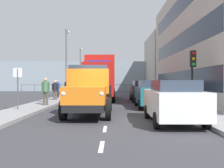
% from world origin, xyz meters
% --- Properties ---
extents(ground_plane, '(80.00, 80.00, 0.00)m').
position_xyz_m(ground_plane, '(0.00, -8.09, 0.00)').
color(ground_plane, '#38383D').
extents(sidewalk_left, '(2.02, 38.32, 0.15)m').
position_xyz_m(sidewalk_left, '(-4.64, -8.09, 0.07)').
color(sidewalk_left, gray).
rests_on(sidewalk_left, ground_plane).
extents(sidewalk_right, '(2.02, 38.32, 0.15)m').
position_xyz_m(sidewalk_right, '(4.64, -8.09, 0.07)').
color(sidewalk_right, gray).
rests_on(sidewalk_right, ground_plane).
extents(road_centreline_markings, '(0.12, 35.04, 0.01)m').
position_xyz_m(road_centreline_markings, '(0.00, -7.44, 0.00)').
color(road_centreline_markings, silver).
rests_on(road_centreline_markings, ground_plane).
extents(building_far_block, '(8.57, 10.94, 8.50)m').
position_xyz_m(building_far_block, '(-9.93, -26.59, 4.25)').
color(building_far_block, beige).
rests_on(building_far_block, ground_plane).
extents(sea_horizon, '(80.00, 0.80, 5.00)m').
position_xyz_m(sea_horizon, '(0.00, -30.25, 2.50)').
color(sea_horizon, '#84939E').
rests_on(sea_horizon, ground_plane).
extents(seawall_railing, '(28.08, 0.08, 1.20)m').
position_xyz_m(seawall_railing, '(-0.00, -26.65, 0.92)').
color(seawall_railing, '#4C5156').
rests_on(seawall_railing, ground_plane).
extents(truck_vintage_orange, '(2.17, 5.64, 2.43)m').
position_xyz_m(truck_vintage_orange, '(0.90, -1.11, 1.18)').
color(truck_vintage_orange, black).
rests_on(truck_vintage_orange, ground_plane).
extents(lorry_cargo_red, '(2.58, 8.20, 3.87)m').
position_xyz_m(lorry_cargo_red, '(0.90, -11.23, 2.08)').
color(lorry_cargo_red, red).
rests_on(lorry_cargo_red, ground_plane).
extents(car_white_kerbside_near, '(1.92, 3.94, 1.72)m').
position_xyz_m(car_white_kerbside_near, '(-2.68, 0.89, 0.90)').
color(car_white_kerbside_near, white).
rests_on(car_white_kerbside_near, ground_plane).
extents(car_teal_kerbside_1, '(1.91, 3.92, 1.72)m').
position_xyz_m(car_teal_kerbside_1, '(-2.68, -4.62, 0.89)').
color(car_teal_kerbside_1, '#1E6670').
rests_on(car_teal_kerbside_1, ground_plane).
extents(car_black_kerbside_2, '(1.88, 4.45, 1.72)m').
position_xyz_m(car_black_kerbside_2, '(-2.68, -9.60, 0.90)').
color(car_black_kerbside_2, black).
rests_on(car_black_kerbside_2, ground_plane).
extents(car_grey_oppositeside_0, '(1.96, 3.91, 1.72)m').
position_xyz_m(car_grey_oppositeside_0, '(2.68, -10.82, 0.90)').
color(car_grey_oppositeside_0, slate).
rests_on(car_grey_oppositeside_0, ground_plane).
extents(pedestrian_with_bag, '(0.53, 0.34, 1.75)m').
position_xyz_m(pedestrian_with_bag, '(4.05, -4.82, 1.18)').
color(pedestrian_with_bag, '#4C473D').
rests_on(pedestrian_with_bag, sidewalk_right).
extents(pedestrian_in_dark_coat, '(0.53, 0.34, 1.57)m').
position_xyz_m(pedestrian_in_dark_coat, '(4.62, -6.81, 1.07)').
color(pedestrian_in_dark_coat, '#4C473D').
rests_on(pedestrian_in_dark_coat, sidewalk_right).
extents(pedestrian_strolling, '(0.53, 0.34, 1.58)m').
position_xyz_m(pedestrian_strolling, '(4.50, -9.10, 1.07)').
color(pedestrian_strolling, '#4C473D').
rests_on(pedestrian_strolling, sidewalk_right).
extents(pedestrian_couple_a, '(0.53, 0.34, 1.64)m').
position_xyz_m(pedestrian_couple_a, '(4.96, -11.74, 1.11)').
color(pedestrian_couple_a, black).
rests_on(pedestrian_couple_a, sidewalk_right).
extents(pedestrian_by_lamp, '(0.53, 0.34, 1.69)m').
position_xyz_m(pedestrian_by_lamp, '(4.33, -13.24, 1.14)').
color(pedestrian_by_lamp, black).
rests_on(pedestrian_by_lamp, sidewalk_right).
extents(traffic_light_near, '(0.28, 0.41, 3.20)m').
position_xyz_m(traffic_light_near, '(-4.64, -2.75, 2.47)').
color(traffic_light_near, black).
rests_on(traffic_light_near, sidewalk_left).
extents(lamp_post_promenade, '(0.32, 1.14, 6.96)m').
position_xyz_m(lamp_post_promenade, '(4.65, -14.68, 4.26)').
color(lamp_post_promenade, '#59595B').
rests_on(lamp_post_promenade, sidewalk_right).
extents(lamp_post_far, '(0.32, 1.14, 6.45)m').
position_xyz_m(lamp_post_far, '(4.59, -24.74, 3.99)').
color(lamp_post_far, '#59595B').
rests_on(lamp_post_far, sidewalk_right).
extents(street_sign, '(0.50, 0.07, 2.25)m').
position_xyz_m(street_sign, '(4.93, -2.56, 1.68)').
color(street_sign, '#4C4C4C').
rests_on(street_sign, sidewalk_right).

